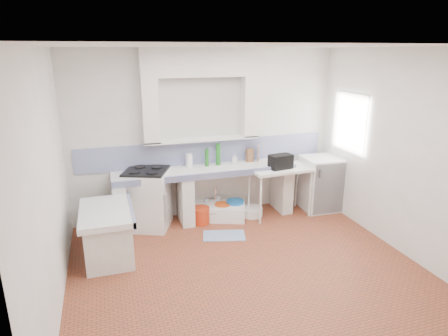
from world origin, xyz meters
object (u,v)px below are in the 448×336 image
object	(u,v)px
fridge	(320,183)
side_table	(279,191)
sink	(218,212)
stove	(148,199)

from	to	relation	value
fridge	side_table	bearing A→B (deg)	-175.16
sink	side_table	bearing A→B (deg)	10.25
stove	side_table	size ratio (longest dim) A/B	0.90
stove	side_table	bearing A→B (deg)	17.29
sink	side_table	xyz separation A→B (m)	(1.05, -0.18, 0.32)
stove	side_table	world-z (taller)	stove
stove	side_table	distance (m)	2.23
stove	side_table	xyz separation A→B (m)	(2.21, -0.21, -0.04)
stove	sink	size ratio (longest dim) A/B	1.03
sink	side_table	size ratio (longest dim) A/B	0.88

